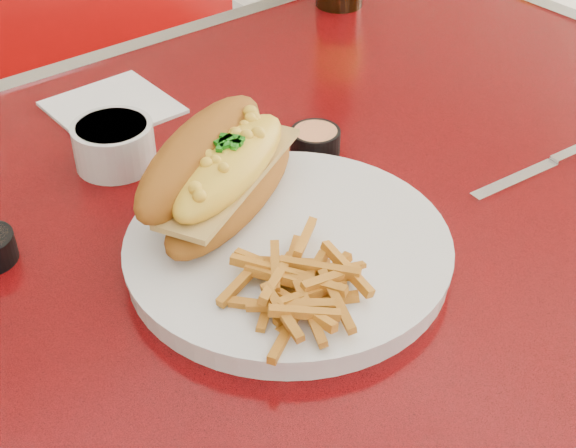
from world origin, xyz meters
TOP-DOWN VIEW (x-y plane):
  - diner_table at (0.00, 0.00)m, footprint 1.23×0.83m
  - booth_bench_far at (0.00, 0.81)m, footprint 1.20×0.51m
  - dinner_plate at (-0.05, -0.07)m, footprint 0.38×0.38m
  - mac_hoagie at (-0.07, 0.01)m, footprint 0.23×0.19m
  - fries_pile at (-0.09, -0.13)m, footprint 0.11×0.10m
  - fork at (0.01, -0.05)m, footprint 0.09×0.13m
  - gravy_ramekin at (-0.10, 0.16)m, footprint 0.10×0.10m
  - sauce_cup_right at (0.08, 0.05)m, footprint 0.06×0.06m
  - knife at (0.25, -0.12)m, footprint 0.18×0.03m
  - paper_napkin at (-0.05, 0.27)m, footprint 0.13×0.13m

SIDE VIEW (x-z plane):
  - booth_bench_far at x=0.00m, z-range -0.16..0.74m
  - diner_table at x=0.00m, z-range 0.22..0.99m
  - paper_napkin at x=-0.05m, z-range 0.77..0.77m
  - knife at x=0.25m, z-range 0.77..0.78m
  - dinner_plate at x=-0.05m, z-range 0.77..0.79m
  - sauce_cup_right at x=0.08m, z-range 0.77..0.80m
  - fork at x=0.01m, z-range 0.79..0.79m
  - gravy_ramekin at x=-0.10m, z-range 0.77..0.82m
  - fries_pile at x=-0.09m, z-range 0.79..0.82m
  - mac_hoagie at x=-0.07m, z-range 0.78..0.88m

